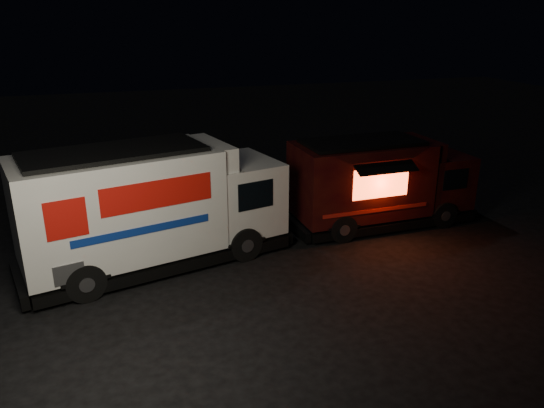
{
  "coord_description": "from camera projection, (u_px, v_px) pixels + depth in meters",
  "views": [
    {
      "loc": [
        -2.59,
        -12.47,
        7.02
      ],
      "look_at": [
        2.02,
        2.0,
        1.52
      ],
      "focal_mm": 35.0,
      "sensor_mm": 36.0,
      "label": 1
    }
  ],
  "objects": [
    {
      "name": "ground",
      "position": [
        223.0,
        288.0,
        14.3
      ],
      "size": [
        80.0,
        80.0,
        0.0
      ],
      "primitive_type": "plane",
      "color": "black",
      "rests_on": "ground"
    },
    {
      "name": "white_truck",
      "position": [
        156.0,
        205.0,
        15.24
      ],
      "size": [
        8.29,
        4.43,
        3.57
      ],
      "primitive_type": null,
      "rotation": [
        0.0,
        0.0,
        0.23
      ],
      "color": "silver",
      "rests_on": "ground"
    },
    {
      "name": "red_truck",
      "position": [
        382.0,
        182.0,
        18.25
      ],
      "size": [
        6.61,
        2.58,
        3.05
      ],
      "primitive_type": null,
      "rotation": [
        0.0,
        0.0,
        0.03
      ],
      "color": "#3C110B",
      "rests_on": "ground"
    }
  ]
}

